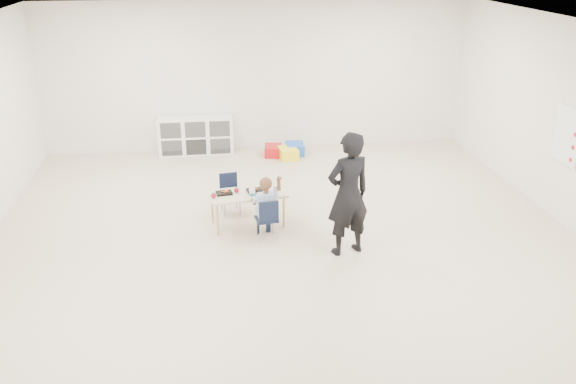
{
  "coord_description": "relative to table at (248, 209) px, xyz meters",
  "views": [
    {
      "loc": [
        -0.95,
        -6.93,
        3.72
      ],
      "look_at": [
        -0.01,
        0.03,
        0.85
      ],
      "focal_mm": 38.0,
      "sensor_mm": 36.0,
      "label": 1
    }
  ],
  "objects": [
    {
      "name": "lunch_tray_near",
      "position": [
        0.11,
        0.04,
        0.25
      ],
      "size": [
        0.24,
        0.19,
        0.03
      ],
      "primitive_type": "cube",
      "rotation": [
        0.0,
        0.0,
        0.15
      ],
      "color": "black",
      "rests_on": "table"
    },
    {
      "name": "room",
      "position": [
        0.46,
        -0.95,
        1.15
      ],
      "size": [
        9.0,
        9.02,
        2.8
      ],
      "color": "beige",
      "rests_on": "ground"
    },
    {
      "name": "lunch_tray_far",
      "position": [
        -0.32,
        0.01,
        0.25
      ],
      "size": [
        0.24,
        0.19,
        0.03
      ],
      "primitive_type": "cube",
      "rotation": [
        0.0,
        0.0,
        0.15
      ],
      "color": "black",
      "rests_on": "table"
    },
    {
      "name": "bread_roll",
      "position": [
        0.26,
        -0.04,
        0.27
      ],
      "size": [
        0.09,
        0.09,
        0.07
      ],
      "primitive_type": "ellipsoid",
      "color": "tan",
      "rests_on": "table"
    },
    {
      "name": "bin_yellow",
      "position": [
        0.95,
        2.79,
        -0.15
      ],
      "size": [
        0.37,
        0.45,
        0.2
      ],
      "primitive_type": "cube",
      "rotation": [
        0.0,
        0.0,
        0.13
      ],
      "color": "yellow",
      "rests_on": "ground"
    },
    {
      "name": "chair_far",
      "position": [
        -0.22,
        0.46,
        0.04
      ],
      "size": [
        0.32,
        0.31,
        0.59
      ],
      "primitive_type": null,
      "rotation": [
        0.0,
        0.0,
        0.15
      ],
      "color": "black",
      "rests_on": "ground"
    },
    {
      "name": "apple_near",
      "position": [
        -0.15,
        0.04,
        0.28
      ],
      "size": [
        0.07,
        0.07,
        0.07
      ],
      "primitive_type": "sphere",
      "color": "maroon",
      "rests_on": "table"
    },
    {
      "name": "table",
      "position": [
        0.0,
        0.0,
        0.0
      ],
      "size": [
        1.13,
        0.69,
        0.49
      ],
      "rotation": [
        0.0,
        0.0,
        0.15
      ],
      "color": "beige",
      "rests_on": "ground"
    },
    {
      "name": "bin_red",
      "position": [
        0.7,
        2.99,
        -0.15
      ],
      "size": [
        0.36,
        0.44,
        0.2
      ],
      "primitive_type": "cube",
      "rotation": [
        0.0,
        0.0,
        -0.14
      ],
      "color": "#B81214",
      "rests_on": "ground"
    },
    {
      "name": "child",
      "position": [
        0.22,
        -0.46,
        0.21
      ],
      "size": [
        0.45,
        0.45,
        0.92
      ],
      "primitive_type": null,
      "rotation": [
        0.0,
        0.0,
        0.15
      ],
      "color": "#B1CBEF",
      "rests_on": "chair_near"
    },
    {
      "name": "milk_carton",
      "position": [
        0.06,
        -0.11,
        0.29
      ],
      "size": [
        0.08,
        0.08,
        0.1
      ],
      "primitive_type": "cube",
      "rotation": [
        0.0,
        0.0,
        0.15
      ],
      "color": "white",
      "rests_on": "table"
    },
    {
      "name": "chair_near",
      "position": [
        0.22,
        -0.46,
        0.04
      ],
      "size": [
        0.32,
        0.31,
        0.59
      ],
      "primitive_type": null,
      "rotation": [
        0.0,
        0.0,
        0.15
      ],
      "color": "black",
      "rests_on": "ground"
    },
    {
      "name": "adult",
      "position": [
        1.2,
        -1.0,
        0.56
      ],
      "size": [
        0.68,
        0.55,
        1.62
      ],
      "primitive_type": "imported",
      "rotation": [
        0.0,
        0.0,
        3.45
      ],
      "color": "black",
      "rests_on": "ground"
    },
    {
      "name": "rules_poster",
      "position": [
        4.44,
        -0.35,
        1.0
      ],
      "size": [
        0.02,
        0.6,
        0.8
      ],
      "primitive_type": "cube",
      "color": "white",
      "rests_on": "room"
    },
    {
      "name": "bin_blue",
      "position": [
        1.12,
        3.03,
        -0.15
      ],
      "size": [
        0.34,
        0.43,
        0.21
      ],
      "primitive_type": "cube",
      "rotation": [
        0.0,
        0.0,
        -0.03
      ],
      "color": "blue",
      "rests_on": "ground"
    },
    {
      "name": "cubby_shelf",
      "position": [
        -0.74,
        3.33,
        0.1
      ],
      "size": [
        1.4,
        0.4,
        0.7
      ],
      "primitive_type": "cube",
      "color": "white",
      "rests_on": "ground"
    },
    {
      "name": "apple_far",
      "position": [
        -0.47,
        -0.12,
        0.28
      ],
      "size": [
        0.07,
        0.07,
        0.07
      ],
      "primitive_type": "sphere",
      "color": "maroon",
      "rests_on": "table"
    }
  ]
}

